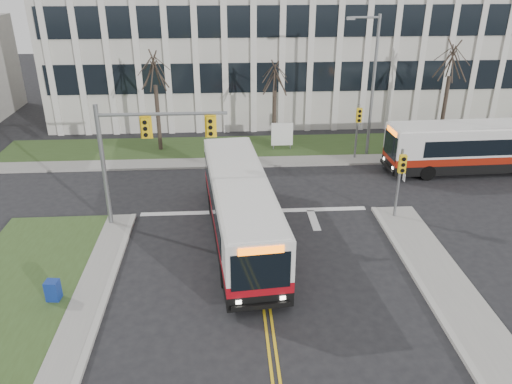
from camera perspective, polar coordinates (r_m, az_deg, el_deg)
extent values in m
plane|color=black|center=(19.66, 1.24, -13.16)|extent=(120.00, 120.00, 0.00)
cube|color=#9E9B93|center=(33.52, 7.65, 3.59)|extent=(44.00, 1.60, 0.14)
cube|color=#344A1F|center=(36.10, 6.84, 5.19)|extent=(44.00, 5.00, 0.12)
cube|color=beige|center=(46.27, 4.58, 17.21)|extent=(40.00, 16.00, 12.00)
cylinder|color=slate|center=(25.06, -17.01, 2.67)|extent=(0.22, 0.22, 6.20)
cylinder|color=slate|center=(23.69, -10.65, 8.75)|extent=(6.00, 0.16, 0.16)
cube|color=yellow|center=(23.83, -12.50, 7.17)|extent=(0.34, 0.24, 0.92)
cube|color=yellow|center=(23.55, -5.22, 7.45)|extent=(0.34, 0.24, 0.92)
cylinder|color=slate|center=(26.09, 15.94, 0.82)|extent=(0.14, 0.14, 3.80)
cube|color=yellow|center=(25.47, 16.39, 3.11)|extent=(0.34, 0.24, 0.92)
cylinder|color=slate|center=(33.68, 11.44, 6.72)|extent=(0.14, 0.14, 3.80)
cube|color=yellow|center=(33.15, 11.69, 8.58)|extent=(0.34, 0.24, 0.92)
cylinder|color=slate|center=(33.88, 13.20, 11.43)|extent=(0.20, 0.20, 9.20)
cylinder|color=slate|center=(32.94, 12.39, 18.92)|extent=(1.80, 0.14, 0.14)
cube|color=slate|center=(32.72, 10.78, 18.92)|extent=(0.50, 0.25, 0.18)
cylinder|color=slate|center=(35.06, 2.00, 5.52)|extent=(0.08, 0.08, 1.00)
cylinder|color=slate|center=(35.19, 3.95, 5.55)|extent=(0.08, 0.08, 1.00)
cube|color=white|center=(34.90, 3.00, 6.62)|extent=(1.50, 0.12, 1.60)
cylinder|color=#42352B|center=(35.13, -11.11, 8.21)|extent=(0.28, 0.28, 4.62)
cylinder|color=#42352B|center=(35.26, 2.09, 8.27)|extent=(0.28, 0.28, 4.09)
cylinder|color=#42352B|center=(38.03, 20.65, 8.61)|extent=(0.28, 0.28, 4.95)
cube|color=navy|center=(21.23, -22.16, -10.48)|extent=(0.54, 0.50, 0.95)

